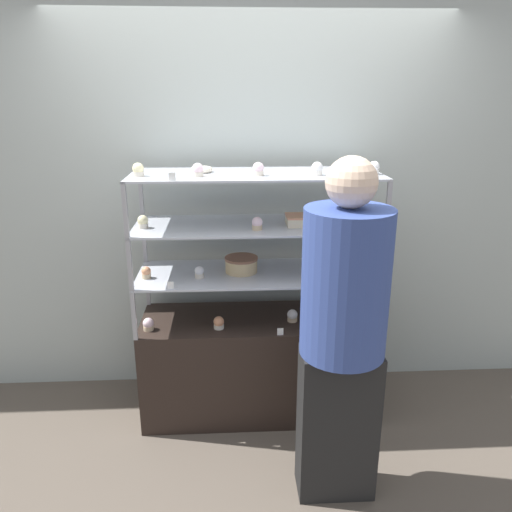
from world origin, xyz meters
The scene contains 30 objects.
ground_plane centered at (0.00, 0.00, 0.00)m, with size 20.00×20.00×0.00m, color brown.
back_wall centered at (0.00, 0.41, 1.30)m, with size 8.00×0.05×2.60m.
display_base centered at (0.00, 0.00, 0.33)m, with size 1.44×0.53×0.66m.
display_riser_lower centered at (0.00, 0.00, 0.95)m, with size 1.44×0.53×0.31m.
display_riser_middle centered at (0.00, 0.00, 1.25)m, with size 1.44×0.53×0.31m.
display_riser_upper centered at (0.00, 0.00, 1.56)m, with size 1.44×0.53×0.31m.
layer_cake_centerpiece centered at (-0.09, 0.02, 1.01)m, with size 0.20×0.20×0.10m.
sheet_cake_frosted centered at (0.30, -0.03, 1.30)m, with size 0.25×0.16×0.06m.
cupcake_0 centered at (-0.65, -0.13, 0.69)m, with size 0.06×0.06×0.08m.
cupcake_1 centered at (-0.23, -0.14, 0.69)m, with size 0.06×0.06×0.08m.
cupcake_2 centered at (0.22, -0.06, 0.69)m, with size 0.06×0.06×0.08m.
cupcake_3 centered at (0.64, -0.14, 0.69)m, with size 0.06×0.06×0.08m.
price_tag_0 centered at (0.13, -0.24, 0.68)m, with size 0.04×0.00×0.04m.
cupcake_4 centered at (-0.66, -0.06, 1.00)m, with size 0.06×0.06×0.07m.
cupcake_5 centered at (-0.34, -0.08, 1.00)m, with size 0.06×0.06×0.07m.
cupcake_6 centered at (0.34, -0.13, 1.00)m, with size 0.06×0.06×0.07m.
cupcake_7 centered at (0.67, -0.04, 1.00)m, with size 0.06×0.06×0.07m.
price_tag_1 centered at (-0.49, -0.24, 0.99)m, with size 0.04×0.00×0.04m.
cupcake_8 centered at (-0.66, -0.05, 1.30)m, with size 0.06×0.06×0.08m.
cupcake_9 centered at (0.00, -0.12, 1.30)m, with size 0.06×0.06×0.08m.
cupcake_10 centered at (0.67, -0.11, 1.30)m, with size 0.06×0.06×0.08m.
price_tag_2 centered at (0.47, -0.24, 1.29)m, with size 0.04×0.00×0.04m.
cupcake_11 centered at (-0.66, -0.09, 1.61)m, with size 0.06×0.06×0.07m.
cupcake_12 centered at (-0.33, -0.11, 1.61)m, with size 0.06×0.06×0.07m.
cupcake_13 centered at (0.01, -0.10, 1.61)m, with size 0.06×0.06×0.07m.
cupcake_14 centered at (0.34, -0.10, 1.61)m, with size 0.06×0.06×0.07m.
cupcake_15 centered at (0.66, -0.08, 1.61)m, with size 0.06×0.06×0.07m.
price_tag_3 centered at (-0.45, -0.24, 1.60)m, with size 0.04×0.00×0.04m.
donut_glazed centered at (-0.32, 0.04, 1.59)m, with size 0.13×0.13×0.03m.
customer_figure centered at (0.38, -0.75, 0.94)m, with size 0.41×0.41×1.76m.
Camera 1 is at (-0.16, -2.88, 2.01)m, focal length 35.00 mm.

